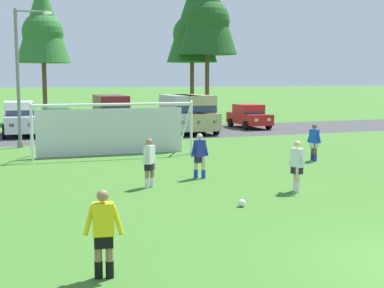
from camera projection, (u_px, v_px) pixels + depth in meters
name	position (u px, v px, depth m)	size (l,w,h in m)	color
ground_plane	(175.00, 158.00, 24.17)	(400.00, 400.00, 0.00)	#3D7028
parking_lot_strip	(119.00, 134.00, 34.69)	(52.00, 8.40, 0.01)	#3D3D3F
soccer_ball	(242.00, 203.00, 15.05)	(0.22, 0.22, 0.22)	white
soccer_goal	(112.00, 128.00, 24.99)	(7.48, 2.21, 2.57)	white
referee	(103.00, 234.00, 9.59)	(0.72, 0.30, 1.64)	#936B4C
player_striker_near	(149.00, 163.00, 17.66)	(0.63, 0.53, 1.64)	#936B4C
player_midfield_center	(297.00, 166.00, 16.99)	(0.35, 0.74, 1.64)	beige
player_defender_far	(314.00, 142.00, 23.31)	(0.39, 0.73, 1.64)	brown
player_winger_left	(200.00, 156.00, 19.26)	(0.75, 0.33, 1.64)	beige
parked_car_slot_center_left	(20.00, 118.00, 33.55)	(2.19, 4.63, 2.16)	silver
parked_car_slot_center	(56.00, 121.00, 34.01)	(2.15, 4.26, 1.72)	#194C2D
parked_car_slot_center_right	(111.00, 114.00, 34.49)	(2.38, 4.89, 2.52)	maroon
parked_car_slot_right	(181.00, 113.00, 34.98)	(2.38, 4.89, 2.52)	#B2B2BC
parked_car_slot_far_right	(194.00, 113.00, 35.20)	(2.24, 4.82, 2.52)	tan
parked_car_slot_end	(249.00, 116.00, 38.83)	(2.06, 4.21, 1.72)	red
tree_mid_left	(42.00, 23.00, 42.72)	(4.38, 4.38, 11.68)	brown
tree_center_back	(207.00, 10.00, 44.54)	(5.06, 5.06, 13.49)	brown
tree_mid_right	(192.00, 25.00, 47.16)	(4.54, 4.54, 12.11)	brown
street_lamp	(21.00, 76.00, 27.61)	(2.00, 0.32, 7.15)	slate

